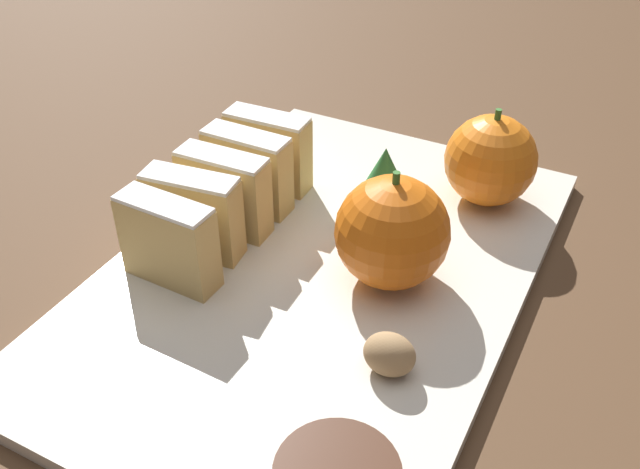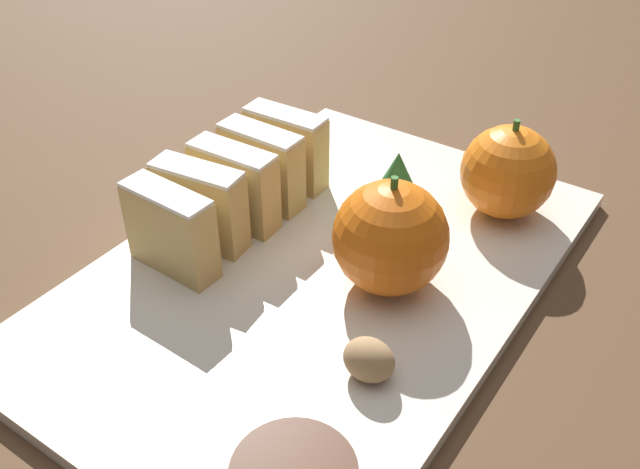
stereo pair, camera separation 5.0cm
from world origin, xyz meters
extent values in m
plane|color=#513823|center=(0.00, 0.00, 0.00)|extent=(6.00, 6.00, 0.00)
cube|color=silver|center=(0.00, 0.00, 0.01)|extent=(0.28, 0.43, 0.01)
cube|color=tan|center=(-0.09, -0.06, 0.04)|extent=(0.07, 0.03, 0.06)
cube|color=white|center=(-0.09, -0.06, 0.08)|extent=(0.07, 0.03, 0.00)
cube|color=tan|center=(-0.09, -0.02, 0.04)|extent=(0.07, 0.03, 0.06)
cube|color=white|center=(-0.09, -0.02, 0.08)|extent=(0.07, 0.03, 0.00)
cube|color=tan|center=(-0.09, 0.01, 0.04)|extent=(0.07, 0.03, 0.06)
cube|color=white|center=(-0.09, 0.01, 0.08)|extent=(0.07, 0.03, 0.00)
cube|color=tan|center=(-0.09, 0.05, 0.04)|extent=(0.07, 0.02, 0.06)
cube|color=white|center=(-0.09, 0.05, 0.08)|extent=(0.07, 0.02, 0.00)
cube|color=tan|center=(-0.09, 0.08, 0.04)|extent=(0.07, 0.03, 0.06)
cube|color=white|center=(-0.09, 0.08, 0.08)|extent=(0.07, 0.03, 0.00)
sphere|color=orange|center=(0.05, 0.01, 0.05)|extent=(0.08, 0.08, 0.08)
cylinder|color=#38702D|center=(0.05, 0.01, 0.09)|extent=(0.01, 0.00, 0.01)
sphere|color=orange|center=(0.08, 0.14, 0.05)|extent=(0.07, 0.07, 0.07)
cylinder|color=#38702D|center=(0.08, 0.14, 0.09)|extent=(0.01, 0.01, 0.01)
ellipsoid|color=#9E7A51|center=(0.08, -0.07, 0.03)|extent=(0.03, 0.03, 0.03)
cone|color=#2D7538|center=(0.01, 0.09, 0.04)|extent=(0.05, 0.05, 0.06)
camera|label=1|loc=(0.19, -0.36, 0.34)|focal=40.00mm
camera|label=2|loc=(0.23, -0.33, 0.34)|focal=40.00mm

